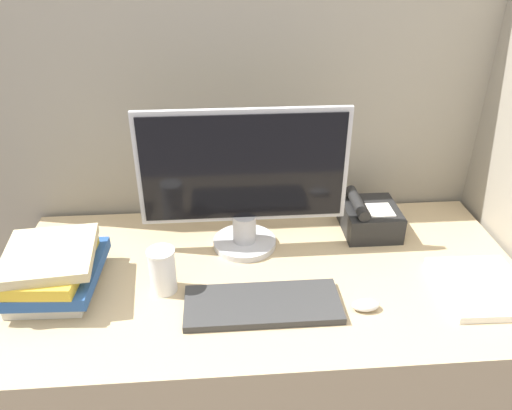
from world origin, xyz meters
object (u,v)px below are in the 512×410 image
(desk_telephone, at_px, (369,218))
(mouse, at_px, (366,305))
(keyboard, at_px, (263,304))
(monitor, at_px, (244,182))
(coffee_cup, at_px, (163,270))
(book_stack, at_px, (53,270))

(desk_telephone, bearing_deg, mouse, -106.31)
(keyboard, bearing_deg, desk_telephone, 42.90)
(monitor, distance_m, mouse, 0.49)
(keyboard, xyz_separation_m, mouse, (0.27, -0.03, 0.00))
(desk_telephone, bearing_deg, monitor, -172.58)
(keyboard, distance_m, desk_telephone, 0.52)
(keyboard, height_order, coffee_cup, coffee_cup)
(coffee_cup, bearing_deg, desk_telephone, 21.90)
(keyboard, distance_m, coffee_cup, 0.29)
(mouse, xyz_separation_m, book_stack, (-0.83, 0.14, 0.06))
(mouse, relative_size, book_stack, 0.24)
(monitor, bearing_deg, desk_telephone, 7.42)
(mouse, bearing_deg, book_stack, 170.17)
(book_stack, distance_m, desk_telephone, 0.98)
(monitor, height_order, desk_telephone, monitor)
(mouse, bearing_deg, coffee_cup, 167.06)
(monitor, bearing_deg, coffee_cup, -138.67)
(coffee_cup, height_order, desk_telephone, coffee_cup)
(coffee_cup, xyz_separation_m, book_stack, (-0.30, 0.02, 0.00))
(keyboard, distance_m, mouse, 0.27)
(monitor, distance_m, book_stack, 0.58)
(monitor, xyz_separation_m, book_stack, (-0.53, -0.19, -0.15))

